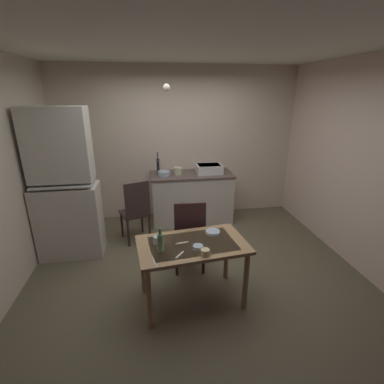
{
  "coord_description": "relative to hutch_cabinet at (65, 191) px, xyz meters",
  "views": [
    {
      "loc": [
        -0.52,
        -3.21,
        2.23
      ],
      "look_at": [
        -0.01,
        0.11,
        1.02
      ],
      "focal_mm": 26.28,
      "sensor_mm": 36.0,
      "label": 1
    }
  ],
  "objects": [
    {
      "name": "mug_dark",
      "position": [
        1.18,
        -1.17,
        -0.2
      ],
      "size": [
        0.09,
        0.09,
        0.08
      ],
      "primitive_type": "cylinder",
      "color": "#9EB2C6",
      "rests_on": "dining_table"
    },
    {
      "name": "glass_bottle",
      "position": [
        1.21,
        -1.33,
        -0.14
      ],
      "size": [
        0.06,
        0.06,
        0.26
      ],
      "color": "#4C7F56",
      "rests_on": "dining_table"
    },
    {
      "name": "counter_cabinet",
      "position": [
        1.86,
        0.87,
        -0.53
      ],
      "size": [
        1.43,
        0.64,
        0.87
      ],
      "color": "beige",
      "rests_on": "ground"
    },
    {
      "name": "mixing_bowl_counter",
      "position": [
        1.38,
        0.82,
        -0.05
      ],
      "size": [
        0.21,
        0.21,
        0.08
      ],
      "primitive_type": "cylinder",
      "color": "#9EB2C6",
      "rests_on": "counter_cabinet"
    },
    {
      "name": "dining_table",
      "position": [
        1.55,
        -1.22,
        -0.34
      ],
      "size": [
        1.21,
        0.79,
        0.72
      ],
      "color": "#A27E55",
      "rests_on": "ground"
    },
    {
      "name": "ceiling_slab",
      "position": [
        1.67,
        -0.58,
        1.75
      ],
      "size": [
        4.33,
        3.64,
        0.1
      ],
      "primitive_type": "cube",
      "color": "white"
    },
    {
      "name": "wall_right",
      "position": [
        3.83,
        -0.58,
        0.37
      ],
      "size": [
        0.1,
        3.64,
        2.66
      ],
      "primitive_type": "cube",
      "color": "beige",
      "rests_on": "ground"
    },
    {
      "name": "soup_bowl_small",
      "position": [
        1.59,
        -1.34,
        -0.22
      ],
      "size": [
        0.11,
        0.11,
        0.04
      ],
      "primitive_type": "cylinder",
      "color": "#9EB2C6",
      "rests_on": "dining_table"
    },
    {
      "name": "ground_plane",
      "position": [
        1.67,
        -0.58,
        -0.96
      ],
      "size": [
        5.23,
        5.23,
        0.0
      ],
      "primitive_type": "plane",
      "color": "brown"
    },
    {
      "name": "sink_basin",
      "position": [
        2.17,
        0.87,
        -0.01
      ],
      "size": [
        0.44,
        0.34,
        0.15
      ],
      "color": "white",
      "rests_on": "counter_cabinet"
    },
    {
      "name": "wall_back",
      "position": [
        1.67,
        1.24,
        0.37
      ],
      "size": [
        4.33,
        0.1,
        2.66
      ],
      "primitive_type": "cube",
      "color": "beige",
      "rests_on": "ground"
    },
    {
      "name": "hand_pump",
      "position": [
        1.28,
        0.92,
        0.08
      ],
      "size": [
        0.05,
        0.27,
        0.39
      ],
      "color": "#232328",
      "rests_on": "counter_cabinet"
    },
    {
      "name": "teacup_mint",
      "position": [
        1.64,
        -1.46,
        -0.21
      ],
      "size": [
        0.09,
        0.09,
        0.06
      ],
      "primitive_type": "cylinder",
      "color": "beige",
      "rests_on": "dining_table"
    },
    {
      "name": "chair_far_side",
      "position": [
        1.6,
        -0.67,
        -0.45
      ],
      "size": [
        0.42,
        0.42,
        1.0
      ],
      "color": "#2F1F22",
      "rests_on": "ground"
    },
    {
      "name": "hutch_cabinet",
      "position": [
        0.0,
        0.0,
        0.0
      ],
      "size": [
        0.85,
        0.45,
        2.06
      ],
      "color": "beige",
      "rests_on": "ground"
    },
    {
      "name": "chair_by_counter",
      "position": [
        0.9,
        0.22,
        -0.44
      ],
      "size": [
        0.52,
        0.52,
        1.0
      ],
      "color": "#332324",
      "rests_on": "ground"
    },
    {
      "name": "serving_bowl_wide",
      "position": [
        1.81,
        -1.04,
        -0.23
      ],
      "size": [
        0.16,
        0.16,
        0.03
      ],
      "primitive_type": "cylinder",
      "color": "#9EB2C6",
      "rests_on": "dining_table"
    },
    {
      "name": "pendant_bulb",
      "position": [
        1.38,
        -0.35,
        1.31
      ],
      "size": [
        0.08,
        0.08,
        0.08
      ],
      "primitive_type": "sphere",
      "color": "#F9EFCC"
    },
    {
      "name": "teaspoon_near_bowl",
      "position": [
        1.44,
        -1.2,
        -0.24
      ],
      "size": [
        0.13,
        0.04,
        0.0
      ],
      "primitive_type": "cube",
      "rotation": [
        0.0,
        0.0,
        0.18
      ],
      "color": "beige",
      "rests_on": "dining_table"
    },
    {
      "name": "stoneware_crock",
      "position": [
        1.62,
        0.87,
        -0.03
      ],
      "size": [
        0.14,
        0.14,
        0.12
      ],
      "primitive_type": "cylinder",
      "color": "beige",
      "rests_on": "counter_cabinet"
    },
    {
      "name": "teaspoon_by_cup",
      "position": [
        1.39,
        -1.43,
        -0.24
      ],
      "size": [
        0.1,
        0.13,
        0.0
      ],
      "primitive_type": "cube",
      "rotation": [
        0.0,
        0.0,
        4.08
      ],
      "color": "beige",
      "rests_on": "dining_table"
    },
    {
      "name": "table_knife",
      "position": [
        1.14,
        -1.5,
        -0.24
      ],
      "size": [
        0.06,
        0.21,
        0.0
      ],
      "primitive_type": "cube",
      "rotation": [
        0.0,
        0.0,
        1.79
      ],
      "color": "silver",
      "rests_on": "dining_table"
    }
  ]
}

